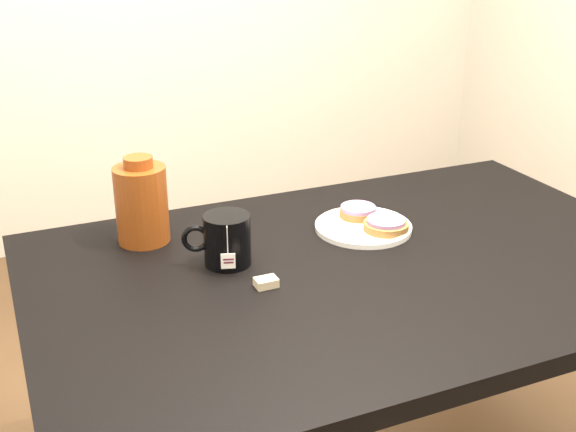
{
  "coord_description": "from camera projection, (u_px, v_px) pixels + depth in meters",
  "views": [
    {
      "loc": [
        -0.7,
        -1.21,
        1.44
      ],
      "look_at": [
        -0.1,
        0.16,
        0.81
      ],
      "focal_mm": 45.0,
      "sensor_mm": 36.0,
      "label": 1
    }
  ],
  "objects": [
    {
      "name": "table",
      "position": [
        360.0,
        296.0,
        1.58
      ],
      "size": [
        1.4,
        0.9,
        0.75
      ],
      "color": "black",
      "rests_on": "ground_plane"
    },
    {
      "name": "plate",
      "position": [
        363.0,
        226.0,
        1.7
      ],
      "size": [
        0.23,
        0.23,
        0.02
      ],
      "color": "white",
      "rests_on": "table"
    },
    {
      "name": "bagel_back",
      "position": [
        358.0,
        212.0,
        1.74
      ],
      "size": [
        0.09,
        0.09,
        0.03
      ],
      "color": "brown",
      "rests_on": "plate"
    },
    {
      "name": "bagel_front",
      "position": [
        386.0,
        225.0,
        1.67
      ],
      "size": [
        0.14,
        0.14,
        0.03
      ],
      "color": "brown",
      "rests_on": "plate"
    },
    {
      "name": "mug",
      "position": [
        226.0,
        239.0,
        1.52
      ],
      "size": [
        0.16,
        0.13,
        0.11
      ],
      "rotation": [
        0.0,
        0.0,
        -0.31
      ],
      "color": "black",
      "rests_on": "table"
    },
    {
      "name": "teabag_pouch",
      "position": [
        266.0,
        282.0,
        1.44
      ],
      "size": [
        0.05,
        0.03,
        0.02
      ],
      "primitive_type": "cube",
      "rotation": [
        0.0,
        0.0,
        0.01
      ],
      "color": "#C6B793",
      "rests_on": "table"
    },
    {
      "name": "bagel_package",
      "position": [
        142.0,
        203.0,
        1.61
      ],
      "size": [
        0.12,
        0.12,
        0.2
      ],
      "rotation": [
        0.0,
        0.0,
        0.01
      ],
      "color": "#5D250C",
      "rests_on": "table"
    }
  ]
}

